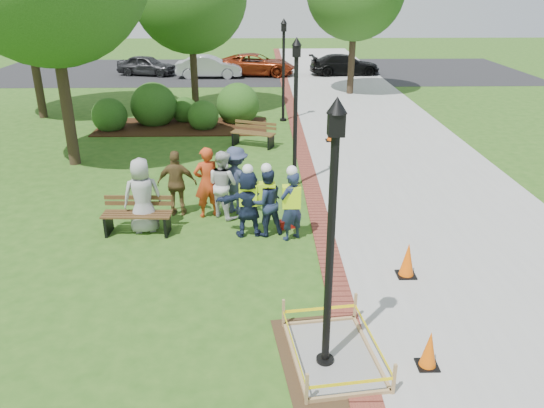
{
  "coord_description": "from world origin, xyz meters",
  "views": [
    {
      "loc": [
        0.25,
        -9.79,
        5.62
      ],
      "look_at": [
        0.5,
        1.2,
        1.0
      ],
      "focal_mm": 35.0,
      "sensor_mm": 36.0,
      "label": 1
    }
  ],
  "objects_px": {
    "wet_concrete_pad": "(334,345)",
    "hivis_worker_b": "(291,203)",
    "lamp_near": "(332,222)",
    "hivis_worker_a": "(248,201)",
    "cone_front": "(429,350)",
    "bench_near": "(138,223)",
    "hivis_worker_c": "(266,200)"
  },
  "relations": [
    {
      "from": "wet_concrete_pad",
      "to": "hivis_worker_b",
      "type": "distance_m",
      "value": 4.4
    },
    {
      "from": "lamp_near",
      "to": "hivis_worker_b",
      "type": "height_order",
      "value": "lamp_near"
    },
    {
      "from": "hivis_worker_a",
      "to": "hivis_worker_b",
      "type": "relative_size",
      "value": 0.98
    },
    {
      "from": "wet_concrete_pad",
      "to": "cone_front",
      "type": "bearing_deg",
      "value": -10.18
    },
    {
      "from": "cone_front",
      "to": "hivis_worker_a",
      "type": "height_order",
      "value": "hivis_worker_a"
    },
    {
      "from": "bench_near",
      "to": "hivis_worker_a",
      "type": "xyz_separation_m",
      "value": [
        2.67,
        -0.15,
        0.61
      ]
    },
    {
      "from": "bench_near",
      "to": "hivis_worker_a",
      "type": "bearing_deg",
      "value": -3.27
    },
    {
      "from": "hivis_worker_c",
      "to": "bench_near",
      "type": "bearing_deg",
      "value": 177.87
    },
    {
      "from": "wet_concrete_pad",
      "to": "hivis_worker_a",
      "type": "bearing_deg",
      "value": 107.62
    },
    {
      "from": "bench_near",
      "to": "cone_front",
      "type": "relative_size",
      "value": 2.5
    },
    {
      "from": "lamp_near",
      "to": "hivis_worker_a",
      "type": "relative_size",
      "value": 2.38
    },
    {
      "from": "bench_near",
      "to": "hivis_worker_a",
      "type": "distance_m",
      "value": 2.74
    },
    {
      "from": "wet_concrete_pad",
      "to": "hivis_worker_b",
      "type": "bearing_deg",
      "value": 95.87
    },
    {
      "from": "hivis_worker_b",
      "to": "hivis_worker_a",
      "type": "bearing_deg",
      "value": 167.54
    },
    {
      "from": "hivis_worker_a",
      "to": "hivis_worker_c",
      "type": "bearing_deg",
      "value": 5.02
    },
    {
      "from": "hivis_worker_c",
      "to": "hivis_worker_a",
      "type": "bearing_deg",
      "value": -174.98
    },
    {
      "from": "hivis_worker_a",
      "to": "hivis_worker_c",
      "type": "distance_m",
      "value": 0.43
    },
    {
      "from": "cone_front",
      "to": "hivis_worker_c",
      "type": "height_order",
      "value": "hivis_worker_c"
    },
    {
      "from": "hivis_worker_a",
      "to": "hivis_worker_b",
      "type": "xyz_separation_m",
      "value": [
        1.0,
        -0.22,
        0.01
      ]
    },
    {
      "from": "wet_concrete_pad",
      "to": "hivis_worker_c",
      "type": "xyz_separation_m",
      "value": [
        -1.02,
        4.58,
        0.66
      ]
    },
    {
      "from": "hivis_worker_a",
      "to": "hivis_worker_b",
      "type": "height_order",
      "value": "hivis_worker_b"
    },
    {
      "from": "bench_near",
      "to": "lamp_near",
      "type": "relative_size",
      "value": 0.39
    },
    {
      "from": "bench_near",
      "to": "lamp_near",
      "type": "distance_m",
      "value": 6.62
    },
    {
      "from": "cone_front",
      "to": "hivis_worker_a",
      "type": "relative_size",
      "value": 0.37
    },
    {
      "from": "wet_concrete_pad",
      "to": "bench_near",
      "type": "height_order",
      "value": "bench_near"
    },
    {
      "from": "hivis_worker_b",
      "to": "hivis_worker_c",
      "type": "relative_size",
      "value": 1.01
    },
    {
      "from": "lamp_near",
      "to": "hivis_worker_c",
      "type": "xyz_separation_m",
      "value": [
        -0.87,
        4.71,
        -1.58
      ]
    },
    {
      "from": "bench_near",
      "to": "lamp_near",
      "type": "height_order",
      "value": "lamp_near"
    },
    {
      "from": "hivis_worker_b",
      "to": "hivis_worker_c",
      "type": "bearing_deg",
      "value": 155.81
    },
    {
      "from": "wet_concrete_pad",
      "to": "bench_near",
      "type": "distance_m",
      "value": 6.24
    },
    {
      "from": "hivis_worker_b",
      "to": "hivis_worker_c",
      "type": "distance_m",
      "value": 0.63
    },
    {
      "from": "wet_concrete_pad",
      "to": "hivis_worker_c",
      "type": "height_order",
      "value": "hivis_worker_c"
    }
  ]
}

